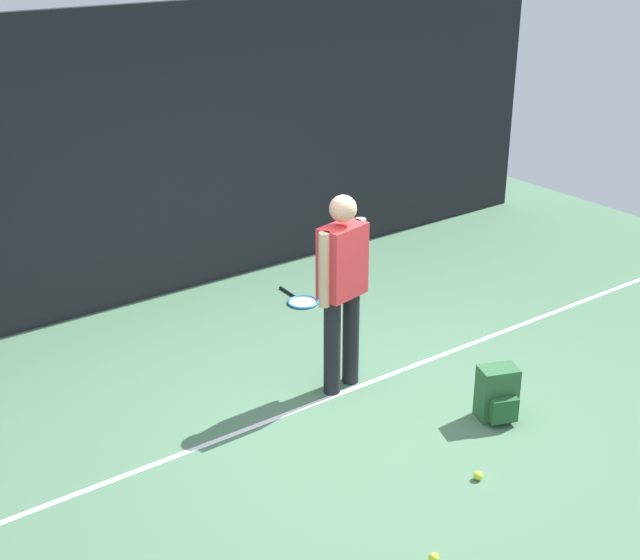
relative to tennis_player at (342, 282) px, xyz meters
The scene contains 8 objects.
ground_plane 1.03m from the tennis_player, 117.21° to the right, with size 12.00×12.00×0.00m, color #4C7556.
back_fence 2.73m from the tennis_player, 93.55° to the left, with size 10.00×0.10×2.93m, color black.
court_line 0.98m from the tennis_player, 150.79° to the right, with size 9.00×0.05×0.00m, color white.
tennis_player is the anchor object (origin of this frame).
tennis_racket 2.00m from the tennis_player, 65.95° to the left, with size 0.34×0.62×0.03m.
backpack 1.52m from the tennis_player, 58.19° to the right, with size 0.35×0.36×0.44m.
tennis_ball_near_player 2.43m from the tennis_player, 112.57° to the right, with size 0.07×0.07×0.07m, color #CCE033.
tennis_ball_by_fence 1.87m from the tennis_player, 90.61° to the right, with size 0.07×0.07×0.07m, color #CCE033.
Camera 1 is at (-3.86, -4.87, 3.79)m, focal length 49.77 mm.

